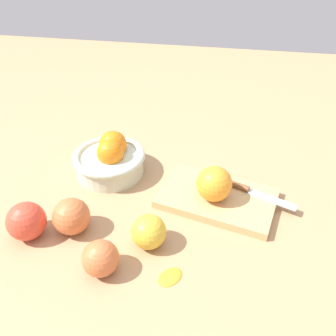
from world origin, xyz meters
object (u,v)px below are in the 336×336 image
Objects in this scene: orange_on_board at (214,184)px; apple_front_left at (26,221)px; knife at (253,192)px; apple_front_left_2 at (101,258)px; bowl at (110,159)px; cutting_board at (217,198)px; apple_front_left_3 at (71,216)px; apple_front_center at (149,232)px.

orange_on_board reaches higher than apple_front_left.
orange_on_board is 0.40m from apple_front_left.
apple_front_left_2 is at bearing -137.54° from knife.
orange_on_board reaches higher than apple_front_left_2.
bowl reaches higher than cutting_board.
orange_on_board is 0.29m from apple_front_left_2.
bowl is at bearing 85.77° from apple_front_left_3.
knife is (0.35, -0.05, -0.02)m from bowl.
apple_front_left reaches higher than knife.
apple_front_left_3 is (-0.28, -0.13, -0.02)m from orange_on_board.
apple_front_center is (0.15, -0.22, -0.01)m from bowl.
apple_front_left_3 is (-0.16, 0.01, 0.00)m from apple_front_center.
apple_front_left_3 is at bearing 176.45° from apple_front_center.
knife is at bearing 14.19° from cutting_board.
cutting_board is 0.41m from apple_front_left.
apple_front_left_2 is 0.89× the size of apple_front_left_3.
bowl is at bearing 163.84° from orange_on_board.
cutting_board is 0.32m from apple_front_left_3.
orange_on_board is 1.13× the size of apple_front_center.
orange_on_board is at bearing 25.48° from apple_front_left_3.
bowl reaches higher than apple_front_left_2.
knife is 0.49m from apple_front_left.
bowl is 0.36m from knife.
orange_on_board is at bearing 24.22° from apple_front_left.
apple_front_left_2 is (-0.19, -0.22, -0.02)m from orange_on_board.
apple_front_left_2 is at bearing -132.27° from apple_front_center.
apple_front_left_2 is at bearing -75.50° from bowl.
knife reaches higher than cutting_board.
cutting_board is 3.74× the size of apple_front_left_2.
cutting_board is 0.05m from orange_on_board.
apple_front_center is at bearing 47.73° from apple_front_left_2.
apple_front_left is (-0.10, -0.24, -0.00)m from bowl.
apple_front_left_3 is at bearing -153.57° from cutting_board.
bowl is 2.33× the size of apple_front_left_3.
apple_front_left is at bearing -154.99° from cutting_board.
orange_on_board is (0.26, -0.08, 0.02)m from bowl.
apple_front_left_3 reaches higher than cutting_board.
apple_front_left_3 is at bearing 136.19° from apple_front_left_2.
apple_front_left_2 is (-0.07, -0.08, -0.00)m from apple_front_center.
orange_on_board is 1.16× the size of apple_front_left_2.
bowl is 1.19× the size of knife.
apple_front_center is 0.11m from apple_front_left_2.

